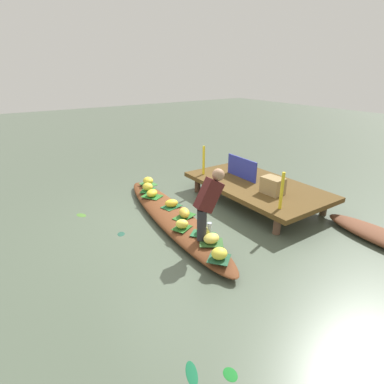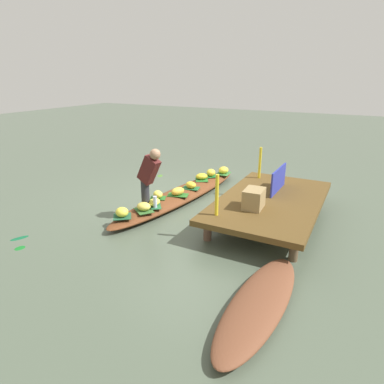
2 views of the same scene
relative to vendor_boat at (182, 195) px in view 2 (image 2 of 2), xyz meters
The scene contains 32 objects.
canal_water 0.11m from the vendor_boat, ahead, with size 40.00×40.00×0.00m, color #4B5746.
dock_platform 2.11m from the vendor_boat, 83.75° to the left, with size 3.20×1.80×0.45m.
vendor_boat is the anchor object (origin of this frame).
moored_boat 3.91m from the vendor_boat, 43.23° to the left, with size 2.26×0.62×0.19m, color brown.
leaf_mat_0 0.71m from the vendor_boat, 16.09° to the right, with size 0.32×0.25×0.01m, color #225D20.
banana_bunch_0 0.72m from the vendor_boat, 16.09° to the right, with size 0.23×0.19×0.16m, color #F9E64C.
leaf_mat_1 0.95m from the vendor_boat, behind, with size 0.42×0.30×0.01m, color #256926.
banana_bunch_1 0.96m from the vendor_boat, behind, with size 0.30×0.23×0.15m, color gold.
leaf_mat_2 1.37m from the vendor_boat, ahead, with size 0.38×0.29×0.01m, color #33612B.
banana_bunch_2 1.37m from the vendor_boat, ahead, with size 0.27×0.23×0.16m, color #EBD456.
leaf_mat_3 1.33m from the vendor_boat, behind, with size 0.35×0.29×0.01m, color #206C2B.
banana_bunch_3 1.34m from the vendor_boat, behind, with size 0.25×0.22×0.18m, color yellow.
leaf_mat_4 0.35m from the vendor_boat, 15.28° to the left, with size 0.44×0.25×0.01m, color #266222.
banana_bunch_4 0.38m from the vendor_boat, 15.28° to the left, with size 0.31×0.20×0.17m, color gold.
leaf_mat_5 1.72m from the vendor_boat, 169.31° to the left, with size 0.39×0.32×0.01m, color #377736.
banana_bunch_5 1.72m from the vendor_boat, 169.31° to the left, with size 0.28×0.24×0.18m, color yellow.
leaf_mat_6 1.81m from the vendor_boat, ahead, with size 0.31×0.32×0.01m, color #205134.
banana_bunch_6 1.82m from the vendor_boat, ahead, with size 0.22×0.25×0.18m, color yellow.
leaf_mat_7 1.08m from the vendor_boat, ahead, with size 0.41×0.25×0.01m, color #215D35.
banana_bunch_7 1.09m from the vendor_boat, ahead, with size 0.29×0.19×0.15m, color #ECE04C.
leaf_mat_8 0.28m from the vendor_boat, 152.26° to the left, with size 0.38×0.27×0.01m, color #1F5E30.
banana_bunch_8 0.32m from the vendor_boat, 152.26° to the left, with size 0.27×0.21×0.15m, color gold.
vendor_person 1.44m from the vendor_boat, ahead, with size 0.24×0.52×1.20m.
water_bottle 1.17m from the vendor_boat, ahead, with size 0.08×0.08×0.24m, color silver.
market_banner 2.18m from the vendor_boat, 97.46° to the left, with size 0.97×0.03×0.48m, color #2A339B.
railing_post_west 1.90m from the vendor_boat, 123.33° to the left, with size 0.06×0.06×0.71m, color yellow.
railing_post_east 2.17m from the vendor_boat, 46.01° to the left, with size 0.06×0.06×0.71m, color yellow.
produce_crate 2.16m from the vendor_boat, 66.67° to the left, with size 0.44×0.32×0.35m, color #957B4E.
drifting_plant_0 3.43m from the vendor_boat, 20.98° to the right, with size 0.17×0.14×0.01m, color #156921.
drifting_plant_1 1.96m from the vendor_boat, 132.52° to the right, with size 0.25×0.15×0.01m, color #46742D.
drifting_plant_2 1.06m from the vendor_boat, 95.52° to the right, with size 0.18×0.14×0.01m, color #1F4938.
drifting_plant_3 3.36m from the vendor_boat, 27.45° to the right, with size 0.30×0.12×0.01m, color #105531.
Camera 2 is at (6.16, 3.50, 2.68)m, focal length 31.13 mm.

